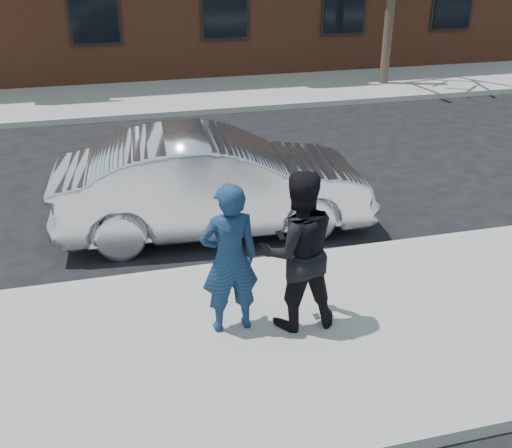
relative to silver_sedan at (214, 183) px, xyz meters
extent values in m
plane|color=black|center=(2.18, -2.94, -0.79)|extent=(100.00, 100.00, 0.00)
cube|color=gray|center=(2.18, -3.19, -0.72)|extent=(50.00, 3.50, 0.15)
cube|color=#999691|center=(2.18, -1.39, -0.72)|extent=(50.00, 0.10, 0.15)
cube|color=gray|center=(2.18, 8.31, -0.72)|extent=(50.00, 3.50, 0.15)
cube|color=#999691|center=(2.18, 6.51, -0.72)|extent=(50.00, 0.10, 0.15)
cube|color=black|center=(6.08, 10.00, 1.41)|extent=(1.30, 0.06, 1.70)
cylinder|color=#362720|center=(6.68, 8.06, 1.46)|extent=(0.26, 0.26, 4.20)
imported|color=silver|center=(0.00, 0.00, 0.00)|extent=(4.89, 1.95, 1.58)
imported|color=navy|center=(-0.36, -2.84, 0.26)|extent=(0.67, 0.46, 1.79)
cube|color=black|center=(-0.42, -2.62, 0.56)|extent=(0.08, 0.13, 0.08)
imported|color=black|center=(0.40, -2.93, 0.31)|extent=(0.94, 0.74, 1.90)
cube|color=black|center=(0.25, -2.74, 0.43)|extent=(0.09, 0.14, 0.06)
camera|label=1|loc=(-1.49, -8.43, 3.49)|focal=42.00mm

